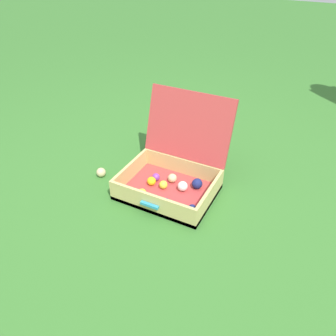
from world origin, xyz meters
The scene contains 3 objects.
ground_plane centered at (0.00, 0.00, 0.00)m, with size 16.00×16.00×0.00m, color #336B28.
open_suitcase centered at (-0.02, 0.10, 0.12)m, with size 0.55×0.58×0.54m.
stray_ball_on_grass centered at (-0.49, -0.02, 0.03)m, with size 0.06×0.06×0.06m, color #D1B784.
Camera 1 is at (0.71, -1.39, 1.29)m, focal length 35.80 mm.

